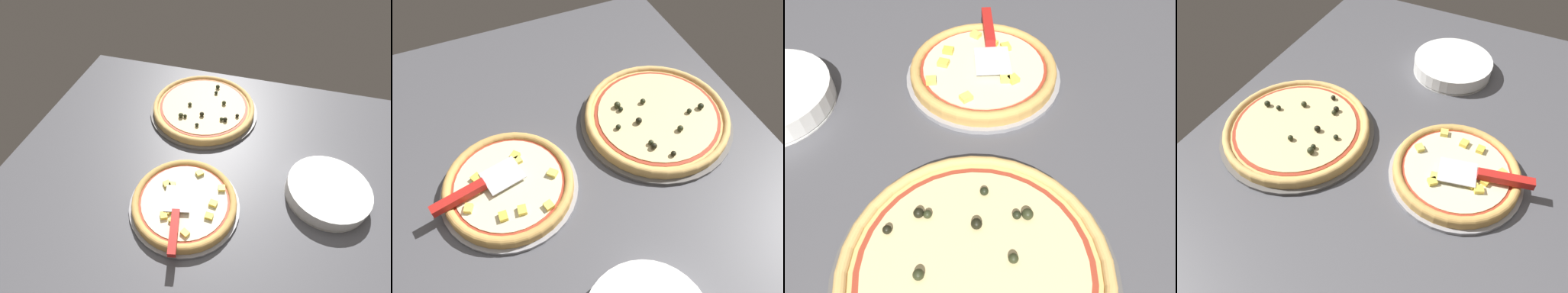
{
  "view_description": "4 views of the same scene",
  "coord_description": "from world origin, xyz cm",
  "views": [
    {
      "loc": [
        9.68,
        -60.65,
        81.1
      ],
      "look_at": [
        -9.08,
        7.68,
        3.0
      ],
      "focal_mm": 28.0,
      "sensor_mm": 36.0,
      "label": 1
    },
    {
      "loc": [
        45.39,
        -16.08,
        80.88
      ],
      "look_at": [
        -9.08,
        7.68,
        3.0
      ],
      "focal_mm": 35.0,
      "sensor_mm": 36.0,
      "label": 2
    },
    {
      "loc": [
        -15.41,
        49.87,
        55.82
      ],
      "look_at": [
        -9.08,
        7.68,
        3.0
      ],
      "focal_mm": 35.0,
      "sensor_mm": 36.0,
      "label": 3
    },
    {
      "loc": [
        -68.42,
        -22.39,
        76.38
      ],
      "look_at": [
        -9.08,
        7.68,
        3.0
      ],
      "focal_mm": 35.0,
      "sensor_mm": 36.0,
      "label": 4
    }
  ],
  "objects": [
    {
      "name": "pizza_front",
      "position": [
        -6.49,
        -14.24,
        2.47
      ],
      "size": [
        31.5,
        31.5,
        3.27
      ],
      "color": "tan",
      "rests_on": "pizza_pan_front"
    },
    {
      "name": "ground_plane",
      "position": [
        0.0,
        0.0,
        -1.8
      ],
      "size": [
        142.79,
        113.98,
        3.6
      ],
      "primitive_type": "cube",
      "color": "#4C4C51"
    },
    {
      "name": "pizza_pan_back",
      "position": [
        -11.66,
        29.6,
        0.5
      ],
      "size": [
        42.38,
        42.38,
        1.0
      ],
      "primitive_type": "cylinder",
      "color": "#565451",
      "rests_on": "ground_plane"
    },
    {
      "name": "serving_spatula",
      "position": [
        -6.45,
        -23.33,
        5.08
      ],
      "size": [
        9.52,
        22.71,
        2.0
      ],
      "color": "silver",
      "rests_on": "pizza_front"
    },
    {
      "name": "pizza_back",
      "position": [
        -11.65,
        29.58,
        2.43
      ],
      "size": [
        39.83,
        39.83,
        4.03
      ],
      "color": "#DBAD60",
      "rests_on": "pizza_pan_back"
    },
    {
      "name": "pizza_pan_front",
      "position": [
        -6.5,
        -14.23,
        0.5
      ],
      "size": [
        33.51,
        33.51,
        1.0
      ],
      "primitive_type": "cylinder",
      "color": "#939399",
      "rests_on": "ground_plane"
    }
  ]
}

